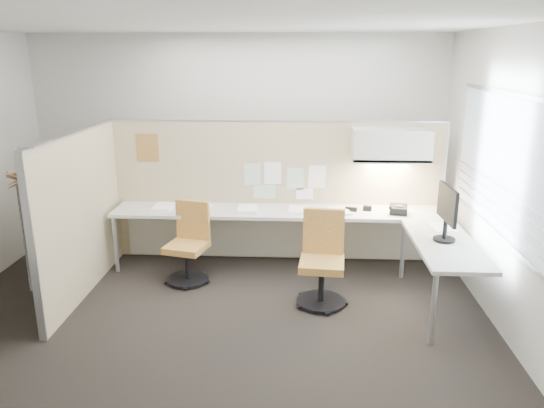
# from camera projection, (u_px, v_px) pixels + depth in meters

# --- Properties ---
(floor) EXTENTS (5.50, 4.50, 0.01)m
(floor) POSITION_uv_depth(u_px,v_px,m) (215.00, 314.00, 5.38)
(floor) COLOR black
(floor) RESTS_ON ground
(ceiling) EXTENTS (5.50, 4.50, 0.01)m
(ceiling) POSITION_uv_depth(u_px,v_px,m) (206.00, 23.00, 4.60)
(ceiling) COLOR white
(ceiling) RESTS_ON wall_back
(wall_back) EXTENTS (5.50, 0.02, 2.80)m
(wall_back) POSITION_uv_depth(u_px,v_px,m) (238.00, 141.00, 7.15)
(wall_back) COLOR beige
(wall_back) RESTS_ON ground
(wall_front) EXTENTS (5.50, 0.02, 2.80)m
(wall_front) POSITION_uv_depth(u_px,v_px,m) (142.00, 278.00, 2.83)
(wall_front) COLOR beige
(wall_front) RESTS_ON ground
(wall_right) EXTENTS (0.02, 4.50, 2.80)m
(wall_right) POSITION_uv_depth(u_px,v_px,m) (509.00, 184.00, 4.85)
(wall_right) COLOR beige
(wall_right) RESTS_ON ground
(window_pane) EXTENTS (0.01, 2.80, 1.30)m
(window_pane) POSITION_uv_depth(u_px,v_px,m) (508.00, 168.00, 4.81)
(window_pane) COLOR #919AA8
(window_pane) RESTS_ON wall_right
(partition_back) EXTENTS (4.10, 0.06, 1.75)m
(partition_back) POSITION_uv_depth(u_px,v_px,m) (277.00, 191.00, 6.64)
(partition_back) COLOR tan
(partition_back) RESTS_ON floor
(partition_left) EXTENTS (0.06, 2.20, 1.75)m
(partition_left) POSITION_uv_depth(u_px,v_px,m) (82.00, 215.00, 5.69)
(partition_left) COLOR tan
(partition_left) RESTS_ON floor
(desk) EXTENTS (4.00, 2.07, 0.73)m
(desk) POSITION_uv_depth(u_px,v_px,m) (307.00, 224.00, 6.24)
(desk) COLOR beige
(desk) RESTS_ON floor
(overhead_bin) EXTENTS (0.90, 0.36, 0.38)m
(overhead_bin) POSITION_uv_depth(u_px,v_px,m) (391.00, 145.00, 6.20)
(overhead_bin) COLOR beige
(overhead_bin) RESTS_ON partition_back
(task_light_strip) EXTENTS (0.60, 0.06, 0.02)m
(task_light_strip) POSITION_uv_depth(u_px,v_px,m) (390.00, 163.00, 6.25)
(task_light_strip) COLOR #FFEABF
(task_light_strip) RESTS_ON overhead_bin
(pinned_papers) EXTENTS (1.01, 0.00, 0.47)m
(pinned_papers) POSITION_uv_depth(u_px,v_px,m) (283.00, 180.00, 6.56)
(pinned_papers) COLOR #8CBF8C
(pinned_papers) RESTS_ON partition_back
(poster) EXTENTS (0.28, 0.00, 0.35)m
(poster) POSITION_uv_depth(u_px,v_px,m) (147.00, 148.00, 6.54)
(poster) COLOR orange
(poster) RESTS_ON partition_back
(chair_left) EXTENTS (0.51, 0.53, 0.91)m
(chair_left) POSITION_uv_depth(u_px,v_px,m) (189.00, 245.00, 6.08)
(chair_left) COLOR black
(chair_left) RESTS_ON floor
(chair_right) EXTENTS (0.51, 0.52, 0.97)m
(chair_right) POSITION_uv_depth(u_px,v_px,m) (322.00, 261.00, 5.54)
(chair_right) COLOR black
(chair_right) RESTS_ON floor
(monitor) EXTENTS (0.22, 0.53, 0.56)m
(monitor) POSITION_uv_depth(u_px,v_px,m) (447.00, 210.00, 5.25)
(monitor) COLOR black
(monitor) RESTS_ON desk
(phone) EXTENTS (0.24, 0.23, 0.12)m
(phone) POSITION_uv_depth(u_px,v_px,m) (398.00, 210.00, 6.21)
(phone) COLOR black
(phone) RESTS_ON desk
(stapler) EXTENTS (0.15, 0.08, 0.05)m
(stapler) POSITION_uv_depth(u_px,v_px,m) (351.00, 209.00, 6.32)
(stapler) COLOR black
(stapler) RESTS_ON desk
(tape_dispenser) EXTENTS (0.11, 0.08, 0.06)m
(tape_dispenser) POSITION_uv_depth(u_px,v_px,m) (367.00, 208.00, 6.34)
(tape_dispenser) COLOR black
(tape_dispenser) RESTS_ON desk
(coat_hook) EXTENTS (0.18, 0.43, 1.30)m
(coat_hook) POSITION_uv_depth(u_px,v_px,m) (22.00, 188.00, 4.61)
(coat_hook) COLOR silver
(coat_hook) RESTS_ON partition_left
(paper_stack_0) EXTENTS (0.24, 0.31, 0.03)m
(paper_stack_0) POSITION_uv_depth(u_px,v_px,m) (164.00, 207.00, 6.44)
(paper_stack_0) COLOR white
(paper_stack_0) RESTS_ON desk
(paper_stack_1) EXTENTS (0.30, 0.35, 0.02)m
(paper_stack_1) POSITION_uv_depth(u_px,v_px,m) (199.00, 207.00, 6.44)
(paper_stack_1) COLOR white
(paper_stack_1) RESTS_ON desk
(paper_stack_2) EXTENTS (0.24, 0.31, 0.04)m
(paper_stack_2) POSITION_uv_depth(u_px,v_px,m) (248.00, 209.00, 6.33)
(paper_stack_2) COLOR white
(paper_stack_2) RESTS_ON desk
(paper_stack_3) EXTENTS (0.25, 0.32, 0.01)m
(paper_stack_3) POSITION_uv_depth(u_px,v_px,m) (298.00, 209.00, 6.38)
(paper_stack_3) COLOR white
(paper_stack_3) RESTS_ON desk
(paper_stack_4) EXTENTS (0.28, 0.34, 0.03)m
(paper_stack_4) POSITION_uv_depth(u_px,v_px,m) (339.00, 211.00, 6.27)
(paper_stack_4) COLOR white
(paper_stack_4) RESTS_ON desk
(paper_stack_5) EXTENTS (0.26, 0.32, 0.02)m
(paper_stack_5) POSITION_uv_depth(u_px,v_px,m) (442.00, 228.00, 5.70)
(paper_stack_5) COLOR white
(paper_stack_5) RESTS_ON desk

